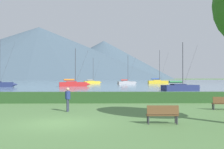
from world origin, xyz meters
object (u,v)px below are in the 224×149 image
(sailboat_slip_7, at_px, (73,84))
(sailboat_slip_10, at_px, (92,82))
(sailboat_slip_5, at_px, (127,83))
(sailboat_slip_9, at_px, (181,87))
(sailboat_slip_2, at_px, (158,82))
(person_seated_viewer, at_px, (68,97))
(park_bench_near_path, at_px, (162,114))

(sailboat_slip_7, bearing_deg, sailboat_slip_10, 72.49)
(sailboat_slip_5, height_order, sailboat_slip_7, sailboat_slip_7)
(sailboat_slip_7, height_order, sailboat_slip_10, sailboat_slip_7)
(sailboat_slip_9, height_order, sailboat_slip_10, sailboat_slip_10)
(sailboat_slip_2, xyz_separation_m, sailboat_slip_9, (-6.32, -52.91, -0.11))
(sailboat_slip_9, distance_m, person_seated_viewer, 32.16)
(sailboat_slip_2, xyz_separation_m, park_bench_near_path, (-16.46, -86.07, -0.19))
(park_bench_near_path, bearing_deg, sailboat_slip_10, 96.15)
(park_bench_near_path, distance_m, person_seated_viewer, 7.45)
(sailboat_slip_5, distance_m, person_seated_viewer, 73.47)
(sailboat_slip_2, height_order, park_bench_near_path, sailboat_slip_2)
(sailboat_slip_10, bearing_deg, park_bench_near_path, -102.07)
(sailboat_slip_10, bearing_deg, sailboat_slip_5, -55.13)
(sailboat_slip_2, height_order, sailboat_slip_9, sailboat_slip_2)
(sailboat_slip_2, height_order, person_seated_viewer, sailboat_slip_2)
(sailboat_slip_5, relative_size, sailboat_slip_9, 1.17)
(sailboat_slip_9, bearing_deg, park_bench_near_path, -123.00)
(sailboat_slip_2, relative_size, park_bench_near_path, 7.88)
(sailboat_slip_7, distance_m, person_seated_viewer, 51.62)
(sailboat_slip_9, bearing_deg, sailboat_slip_10, 92.77)
(sailboat_slip_5, relative_size, park_bench_near_path, 6.25)
(sailboat_slip_2, relative_size, sailboat_slip_5, 1.26)
(person_seated_viewer, bearing_deg, sailboat_slip_9, 66.19)
(sailboat_slip_2, relative_size, sailboat_slip_7, 1.26)
(sailboat_slip_9, relative_size, sailboat_slip_10, 0.88)
(sailboat_slip_9, distance_m, park_bench_near_path, 34.67)
(sailboat_slip_10, height_order, park_bench_near_path, sailboat_slip_10)
(sailboat_slip_10, bearing_deg, person_seated_viewer, -105.52)
(park_bench_near_path, bearing_deg, sailboat_slip_2, 79.89)
(sailboat_slip_7, relative_size, sailboat_slip_9, 1.17)
(sailboat_slip_9, bearing_deg, person_seated_viewer, -135.04)
(sailboat_slip_2, distance_m, sailboat_slip_9, 53.29)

